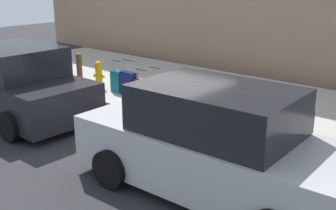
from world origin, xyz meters
TOP-DOWN VIEW (x-y plane):
  - ground_plane at (0.00, 0.00)m, footprint 40.00×40.00m
  - sidewalk_curb at (0.00, -2.50)m, footprint 18.00×5.00m
  - suitcase_black_0 at (-2.94, -0.78)m, footprint 0.49×0.23m
  - suitcase_olive_1 at (-2.45, -0.77)m, footprint 0.39×0.26m
  - suitcase_maroon_2 at (-1.96, -0.79)m, footprint 0.50×0.24m
  - suitcase_navy_3 at (-1.47, -0.80)m, footprint 0.39×0.23m
  - suitcase_teal_4 at (-1.03, -0.84)m, footprint 0.40×0.24m
  - suitcase_silver_5 at (-0.58, -0.83)m, footprint 0.40×0.23m
  - suitcase_red_6 at (-0.10, -0.77)m, footprint 0.47×0.23m
  - suitcase_black_7 at (0.42, -0.89)m, footprint 0.47×0.20m
  - suitcase_olive_8 at (0.90, -0.80)m, footprint 0.41×0.22m
  - suitcase_maroon_9 at (1.38, -0.80)m, footprint 0.44×0.19m
  - suitcase_navy_10 at (1.89, -0.84)m, footprint 0.49×0.22m
  - suitcase_teal_11 at (2.38, -0.87)m, footprint 0.40×0.24m
  - fire_hydrant at (3.13, -0.85)m, footprint 0.39×0.21m
  - bollard_post at (3.82, -0.70)m, footprint 0.17×0.17m
  - parked_car_silver_0 at (-2.72, 1.83)m, footprint 4.54×2.06m
  - parked_car_charcoal_1 at (2.95, 1.83)m, footprint 4.27×2.10m

SIDE VIEW (x-z plane):
  - ground_plane at x=0.00m, z-range 0.00..0.00m
  - sidewalk_curb at x=0.00m, z-range 0.00..0.14m
  - suitcase_maroon_9 at x=1.38m, z-range 0.00..0.80m
  - suitcase_olive_1 at x=-2.45m, z-range 0.00..0.83m
  - suitcase_navy_3 at x=-1.47m, z-range 0.04..0.80m
  - suitcase_red_6 at x=-0.10m, z-range 0.03..0.84m
  - suitcase_olive_8 at x=0.90m, z-range -0.02..0.90m
  - suitcase_silver_5 at x=-0.58m, z-range -0.01..0.90m
  - suitcase_teal_11 at x=2.38m, z-range 0.00..0.90m
  - suitcase_maroon_2 at x=-1.96m, z-range 0.03..0.86m
  - suitcase_black_0 at x=-2.94m, z-range 0.11..0.81m
  - suitcase_navy_10 at x=1.89m, z-range -0.02..0.96m
  - suitcase_black_7 at x=0.42m, z-range 0.11..0.90m
  - suitcase_teal_4 at x=-1.03m, z-range 0.04..1.01m
  - fire_hydrant at x=3.13m, z-range 0.16..0.94m
  - bollard_post at x=3.82m, z-range 0.14..1.07m
  - parked_car_charcoal_1 at x=2.95m, z-range -0.06..1.64m
  - parked_car_silver_0 at x=-2.72m, z-range -0.06..1.66m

